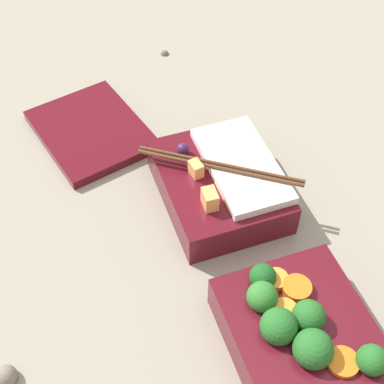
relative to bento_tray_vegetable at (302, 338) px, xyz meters
The scene contains 6 objects.
ground_plane 0.14m from the bento_tray_vegetable, ahead, with size 3.00×3.00×0.00m, color gray.
bento_tray_vegetable is the anchor object (origin of this frame).
bento_tray_rice 0.24m from the bento_tray_vegetable, ahead, with size 0.19×0.19×0.07m.
bento_lid 0.45m from the bento_tray_vegetable, 18.31° to the left, with size 0.18×0.15×0.02m, color #510F19.
pebble_0 0.32m from the bento_tray_vegetable, 76.48° to the left, with size 0.03×0.03×0.03m, color #7A6B5B.
pebble_2 0.59m from the bento_tray_vegetable, ahead, with size 0.01×0.01×0.01m, color #595651.
Camera 1 is at (-0.34, 0.21, 0.57)m, focal length 50.00 mm.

